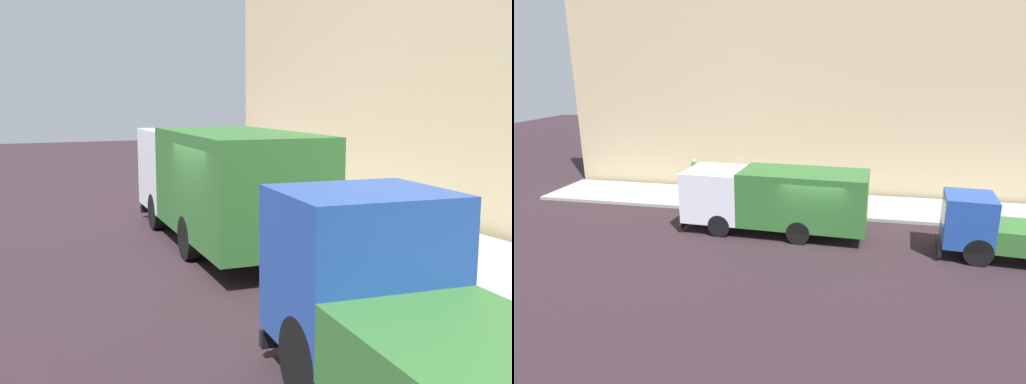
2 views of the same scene
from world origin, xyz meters
TOP-DOWN VIEW (x-y plane):
  - ground at (0.00, 0.00)m, footprint 80.00×80.00m
  - sidewalk at (4.94, 0.00)m, footprint 3.87×30.00m
  - large_utility_truck at (0.86, 1.73)m, footprint 2.82×7.95m
  - small_flatbed_truck at (-0.24, -7.13)m, footprint 2.46×5.74m
  - pedestrian_walking at (5.37, 5.38)m, footprint 0.50×0.50m
  - pedestrian_standing at (6.33, 7.47)m, footprint 0.34×0.34m
  - traffic_cone_orange at (3.23, 5.19)m, footprint 0.50×0.50m

SIDE VIEW (x-z plane):
  - ground at x=0.00m, z-range 0.00..0.00m
  - sidewalk at x=4.94m, z-range 0.00..0.15m
  - traffic_cone_orange at x=3.23m, z-range 0.15..0.87m
  - pedestrian_walking at x=5.37m, z-range 0.19..1.85m
  - pedestrian_standing at x=6.33m, z-range 0.21..1.89m
  - small_flatbed_truck at x=-0.24m, z-range -0.05..2.33m
  - large_utility_truck at x=0.86m, z-range 0.19..2.95m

